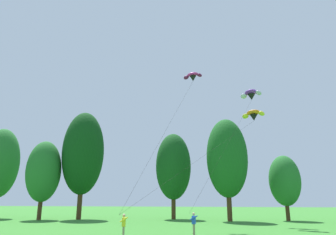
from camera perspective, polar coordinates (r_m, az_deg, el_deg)
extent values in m
ellipsoid|color=#236628|center=(53.57, -28.60, -7.34)|extent=(5.39, 5.39, 10.43)
cylinder|color=#472D19|center=(47.01, -22.65, -15.44)|extent=(0.57, 0.57, 2.69)
ellipsoid|color=#236628|center=(47.15, -22.02, -9.17)|extent=(4.70, 4.70, 8.42)
cylinder|color=#472D19|center=(46.37, -16.07, -15.30)|extent=(0.67, 0.67, 3.83)
ellipsoid|color=#0F3D14|center=(46.83, -15.42, -6.28)|extent=(5.93, 5.93, 11.99)
cylinder|color=#472D19|center=(45.27, 1.03, -16.37)|extent=(0.60, 0.60, 3.05)
ellipsoid|color=#144719|center=(45.50, 1.00, -8.98)|extent=(5.08, 5.08, 9.54)
cylinder|color=#472D19|center=(41.66, 11.30, -16.03)|extent=(0.63, 0.63, 3.33)
ellipsoid|color=#19561E|center=(42.00, 10.86, -7.28)|extent=(5.38, 5.38, 10.42)
cylinder|color=#472D19|center=(44.62, 21.28, -16.03)|extent=(0.52, 0.52, 2.11)
ellipsoid|color=#236628|center=(44.66, 20.78, -10.83)|extent=(4.08, 4.08, 6.62)
cylinder|color=gray|center=(23.05, -8.28, -20.40)|extent=(0.16, 0.16, 0.84)
cylinder|color=gray|center=(23.25, -8.22, -20.35)|extent=(0.16, 0.16, 0.84)
cube|color=yellow|center=(23.09, -8.18, -18.60)|extent=(0.32, 0.42, 0.60)
sphere|color=tan|center=(23.06, -8.14, -17.51)|extent=(0.22, 0.22, 0.22)
cylinder|color=yellow|center=(22.84, -8.23, -18.24)|extent=(0.53, 0.20, 0.35)
cylinder|color=yellow|center=(23.32, -8.11, -18.17)|extent=(0.53, 0.20, 0.35)
cylinder|color=gray|center=(25.17, 4.77, -20.02)|extent=(0.15, 0.15, 0.84)
cylinder|color=gray|center=(25.36, 4.88, -19.98)|extent=(0.15, 0.15, 0.84)
cube|color=blue|center=(25.21, 4.79, -18.37)|extent=(0.29, 0.41, 0.60)
sphere|color=tan|center=(25.19, 4.77, -17.37)|extent=(0.22, 0.22, 0.22)
cylinder|color=blue|center=(24.97, 4.65, -18.04)|extent=(0.53, 0.15, 0.35)
cylinder|color=blue|center=(25.44, 4.91, -17.97)|extent=(0.53, 0.15, 0.35)
ellipsoid|color=#D12893|center=(35.17, 4.59, 7.95)|extent=(1.40, 1.02, 0.52)
ellipsoid|color=#66144C|center=(34.83, 5.82, 7.82)|extent=(0.77, 0.71, 0.66)
ellipsoid|color=#66144C|center=(35.35, 3.40, 7.41)|extent=(0.82, 0.75, 0.66)
cone|color=black|center=(35.04, 4.65, 7.18)|extent=(0.87, 0.87, 0.61)
cylinder|color=black|center=(28.21, -0.66, -2.86)|extent=(4.48, 10.53, 13.91)
ellipsoid|color=purple|center=(37.58, 15.08, 4.52)|extent=(1.79, 1.61, 0.76)
ellipsoid|color=silver|center=(37.15, 16.40, 4.42)|extent=(1.02, 1.08, 0.89)
ellipsoid|color=silver|center=(37.86, 13.83, 3.87)|extent=(1.08, 1.10, 0.89)
cone|color=black|center=(37.48, 15.20, 3.66)|extent=(1.14, 1.14, 0.71)
cylinder|color=black|center=(30.70, 10.81, -5.10)|extent=(6.40, 10.40, 12.31)
ellipsoid|color=orange|center=(38.25, 15.48, 0.90)|extent=(1.86, 1.59, 0.81)
ellipsoid|color=yellow|center=(37.83, 16.91, 0.73)|extent=(1.03, 1.06, 0.95)
ellipsoid|color=yellow|center=(38.55, 14.14, 0.25)|extent=(1.07, 1.07, 0.95)
cone|color=black|center=(38.17, 15.59, -0.02)|extent=(1.22, 1.22, 0.77)
cylinder|color=black|center=(29.64, 6.64, -7.06)|extent=(11.23, 14.99, 10.13)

